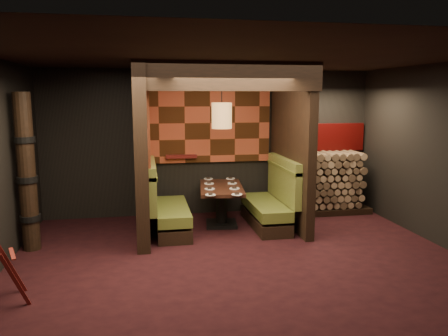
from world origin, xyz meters
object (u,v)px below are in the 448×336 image
(totem_column, at_px, (27,174))
(dining_table, at_px, (221,199))
(booth_bench_right, at_px, (271,204))
(pendant_lamp, at_px, (222,116))
(booth_bench_left, at_px, (166,209))
(firewood_stack, at_px, (326,183))

(totem_column, bearing_deg, dining_table, 13.03)
(dining_table, bearing_deg, booth_bench_right, -10.61)
(dining_table, relative_size, pendant_lamp, 1.36)
(pendant_lamp, xyz_separation_m, totem_column, (-3.10, -0.67, -0.82))
(booth_bench_left, xyz_separation_m, firewood_stack, (3.25, 0.70, 0.21))
(booth_bench_right, relative_size, pendant_lamp, 1.49)
(dining_table, bearing_deg, pendant_lamp, -90.00)
(pendant_lamp, xyz_separation_m, firewood_stack, (2.24, 0.58, -1.39))
(dining_table, bearing_deg, totem_column, -166.97)
(booth_bench_right, bearing_deg, totem_column, -172.14)
(booth_bench_left, relative_size, booth_bench_right, 1.00)
(booth_bench_left, height_order, totem_column, totem_column)
(dining_table, distance_m, totem_column, 3.25)
(totem_column, relative_size, firewood_stack, 1.39)
(booth_bench_right, bearing_deg, pendant_lamp, 172.54)
(booth_bench_left, distance_m, dining_table, 1.02)
(pendant_lamp, bearing_deg, booth_bench_right, -7.46)
(booth_bench_left, xyz_separation_m, pendant_lamp, (1.01, 0.12, 1.60))
(booth_bench_left, height_order, firewood_stack, firewood_stack)
(booth_bench_right, xyz_separation_m, totem_column, (-3.98, -0.55, 0.79))
(booth_bench_right, bearing_deg, firewood_stack, 27.35)
(pendant_lamp, height_order, firewood_stack, pendant_lamp)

